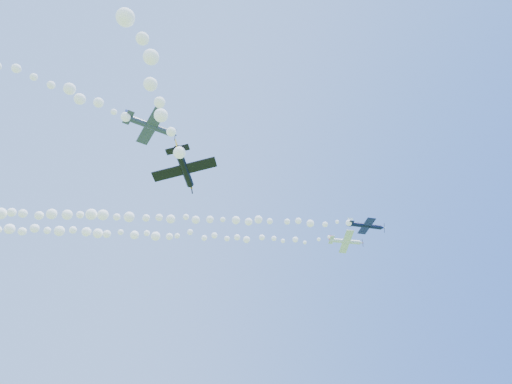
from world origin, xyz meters
name	(u,v)px	position (x,y,z in m)	size (l,w,h in m)	color
plane_white	(346,241)	(24.38, 2.10, 48.00)	(6.50, 6.90, 2.35)	white
smoke_trail_white	(108,233)	(-16.31, 16.74, 47.71)	(77.83, 29.53, 2.82)	white
plane_navy	(366,226)	(23.93, -4.63, 46.78)	(6.54, 6.68, 2.60)	#0B1033
smoke_trail_navy	(151,217)	(-10.52, 7.86, 46.60)	(65.34, 25.21, 2.62)	white
plane_grey	(151,126)	(-15.12, -10.99, 47.09)	(7.47, 7.85, 1.99)	#35394E
plane_black	(184,168)	(-11.18, -18.93, 33.28)	(6.26, 5.99, 1.95)	black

